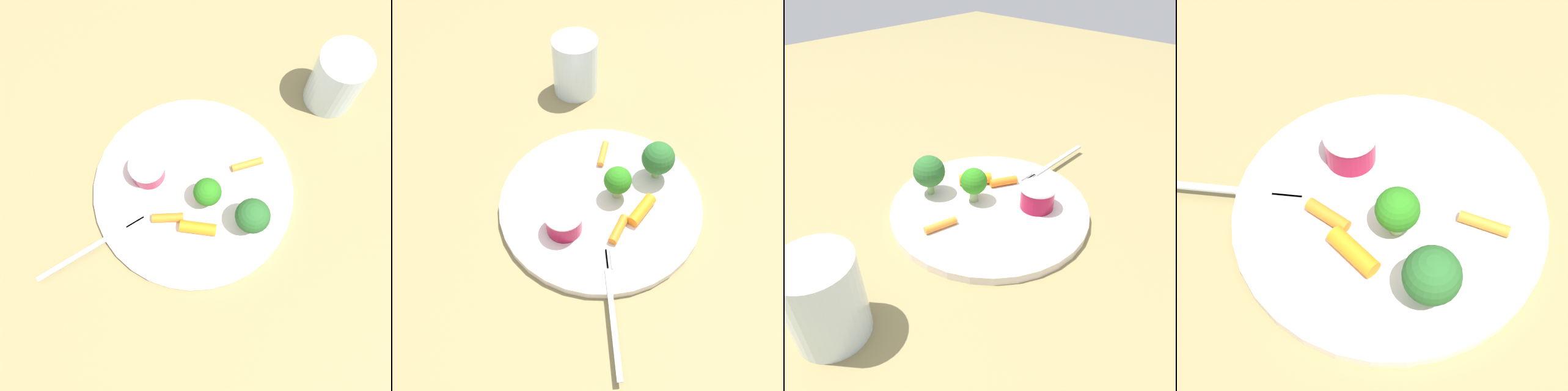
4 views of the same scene
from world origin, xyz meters
TOP-DOWN VIEW (x-y plane):
  - ground_plane at (0.00, 0.00)m, footprint 2.40×2.40m
  - plate at (0.00, 0.00)m, footprint 0.28×0.28m
  - sauce_cup at (0.04, -0.05)m, footprint 0.05×0.05m
  - broccoli_floret_0 at (-0.01, 0.02)m, footprint 0.04×0.04m
  - broccoli_floret_1 at (-0.04, 0.08)m, footprint 0.05×0.05m
  - carrot_stick_0 at (0.05, 0.02)m, footprint 0.04×0.03m
  - carrot_stick_1 at (0.03, 0.05)m, footprint 0.05×0.04m
  - carrot_stick_2 at (-0.08, 0.01)m, footprint 0.05×0.02m
  - fork at (0.16, 0.00)m, footprint 0.16×0.01m

SIDE VIEW (x-z plane):
  - ground_plane at x=0.00m, z-range 0.00..0.00m
  - plate at x=0.00m, z-range 0.00..0.01m
  - fork at x=0.16m, z-range 0.01..0.01m
  - carrot_stick_2 at x=-0.08m, z-range 0.01..0.02m
  - carrot_stick_0 at x=0.05m, z-range 0.01..0.02m
  - carrot_stick_1 at x=0.03m, z-range 0.01..0.03m
  - sauce_cup at x=0.04m, z-range 0.01..0.05m
  - broccoli_floret_0 at x=-0.01m, z-range 0.02..0.07m
  - broccoli_floret_1 at x=-0.04m, z-range 0.02..0.08m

